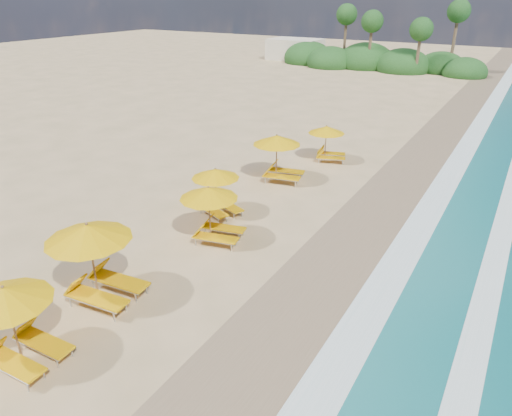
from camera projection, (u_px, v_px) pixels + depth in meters
name	position (u px, v px, depth m)	size (l,w,h in m)	color
ground	(256.00, 235.00, 18.76)	(160.00, 160.00, 0.00)	tan
wet_sand	(351.00, 262.00, 16.91)	(4.00, 160.00, 0.01)	#8B7252
surf_foam	(428.00, 283.00, 15.65)	(4.00, 160.00, 0.01)	white
station_0	(16.00, 321.00, 11.84)	(2.58, 2.39, 2.33)	olive
station_1	(97.00, 258.00, 14.29)	(3.05, 2.87, 2.66)	olive
station_2	(214.00, 211.00, 17.86)	(2.79, 2.69, 2.27)	olive
station_3	(218.00, 189.00, 20.06)	(2.71, 2.67, 2.10)	olive
station_4	(280.00, 155.00, 23.61)	(2.98, 2.87, 2.45)	olive
station_5	(329.00, 141.00, 26.46)	(2.68, 2.63, 2.09)	olive
treeline	(373.00, 60.00, 58.41)	(25.80, 8.80, 9.74)	#163D14
beach_building	(295.00, 49.00, 65.75)	(7.00, 5.00, 2.80)	beige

